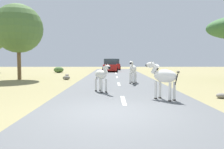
# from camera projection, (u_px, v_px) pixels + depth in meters

# --- Properties ---
(ground_plane) EXTENTS (90.00, 90.00, 0.00)m
(ground_plane) POSITION_uv_depth(u_px,v_px,m) (115.00, 113.00, 7.13)
(ground_plane) COLOR #8E8456
(road) EXTENTS (6.00, 64.00, 0.05)m
(road) POSITION_uv_depth(u_px,v_px,m) (127.00, 113.00, 7.12)
(road) COLOR #56595B
(road) RESTS_ON ground_plane
(lane_markings) EXTENTS (0.16, 56.00, 0.01)m
(lane_markings) POSITION_uv_depth(u_px,v_px,m) (129.00, 120.00, 6.12)
(lane_markings) COLOR silver
(lane_markings) RESTS_ON road
(zebra_0) EXTENTS (0.72, 1.68, 1.61)m
(zebra_0) POSITION_uv_depth(u_px,v_px,m) (133.00, 69.00, 15.69)
(zebra_0) COLOR silver
(zebra_0) RESTS_ON road
(zebra_1) EXTENTS (0.97, 1.40, 1.45)m
(zebra_1) POSITION_uv_depth(u_px,v_px,m) (102.00, 75.00, 11.49)
(zebra_1) COLOR silver
(zebra_1) RESTS_ON road
(zebra_2) EXTENTS (1.24, 1.44, 1.60)m
(zebra_2) POSITION_uv_depth(u_px,v_px,m) (164.00, 76.00, 9.30)
(zebra_2) COLOR silver
(zebra_2) RESTS_ON road
(car_0) EXTENTS (2.08, 4.37, 1.74)m
(car_0) POSITION_uv_depth(u_px,v_px,m) (111.00, 66.00, 30.92)
(car_0) COLOR red
(car_0) RESTS_ON road
(car_1) EXTENTS (2.17, 4.41, 1.74)m
(car_1) POSITION_uv_depth(u_px,v_px,m) (114.00, 65.00, 36.76)
(car_1) COLOR red
(car_1) RESTS_ON road
(tree_3) EXTENTS (4.06, 4.06, 6.31)m
(tree_3) POSITION_uv_depth(u_px,v_px,m) (19.00, 29.00, 18.95)
(tree_3) COLOR brown
(tree_3) RESTS_ON ground_plane
(bush_0) EXTENTS (1.25, 1.13, 0.75)m
(bush_0) POSITION_uv_depth(u_px,v_px,m) (59.00, 70.00, 28.98)
(bush_0) COLOR #4C7038
(bush_0) RESTS_ON ground_plane
(rock_0) EXTENTS (0.62, 0.47, 0.33)m
(rock_0) POSITION_uv_depth(u_px,v_px,m) (67.00, 78.00, 18.99)
(rock_0) COLOR gray
(rock_0) RESTS_ON ground_plane
(rock_1) EXTENTS (0.39, 0.40, 0.21)m
(rock_1) POSITION_uv_depth(u_px,v_px,m) (67.00, 75.00, 23.27)
(rock_1) COLOR gray
(rock_1) RESTS_ON ground_plane
(rock_3) EXTENTS (0.41, 0.38, 0.23)m
(rock_3) POSITION_uv_depth(u_px,v_px,m) (222.00, 96.00, 9.91)
(rock_3) COLOR gray
(rock_3) RESTS_ON ground_plane
(rock_4) EXTENTS (0.41, 0.36, 0.30)m
(rock_4) POSITION_uv_depth(u_px,v_px,m) (179.00, 72.00, 27.88)
(rock_4) COLOR gray
(rock_4) RESTS_ON ground_plane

